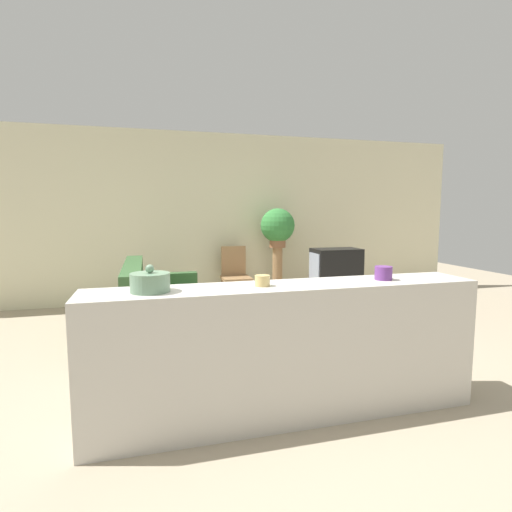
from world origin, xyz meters
TOP-DOWN VIEW (x-y plane):
  - ground_plane at (0.00, 0.00)m, footprint 14.00×14.00m
  - wall_back at (0.00, 3.43)m, footprint 9.00×0.06m
  - couch at (-0.80, 1.62)m, footprint 0.92×1.81m
  - tv_stand at (1.69, 2.13)m, footprint 0.82×0.54m
  - television at (1.69, 2.13)m, footprint 0.69×0.42m
  - wooden_chair at (0.39, 3.03)m, footprint 0.44×0.44m
  - plant_stand at (1.08, 2.98)m, footprint 0.16×0.16m
  - potted_plant at (1.08, 2.98)m, footprint 0.55×0.55m
  - foreground_counter at (0.00, -0.52)m, footprint 2.77×0.44m
  - decorative_bowl at (-0.93, -0.52)m, footprint 0.25×0.25m
  - candle_jar at (-0.19, -0.52)m, footprint 0.10×0.10m
  - coffee_tin at (0.74, -0.52)m, footprint 0.13×0.13m

SIDE VIEW (x-z plane):
  - ground_plane at x=0.00m, z-range 0.00..0.00m
  - tv_stand at x=1.69m, z-range 0.00..0.40m
  - couch at x=-0.80m, z-range -0.13..0.72m
  - plant_stand at x=1.08m, z-range 0.00..0.87m
  - foreground_counter at x=0.00m, z-range 0.00..0.95m
  - wooden_chair at x=0.39m, z-range 0.04..0.93m
  - television at x=1.69m, z-range 0.40..0.91m
  - candle_jar at x=-0.19m, z-range 0.95..1.03m
  - coffee_tin at x=0.74m, z-range 0.95..1.05m
  - decorative_bowl at x=-0.93m, z-range 0.93..1.10m
  - potted_plant at x=1.08m, z-range 0.90..1.52m
  - wall_back at x=0.00m, z-range 0.00..2.70m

